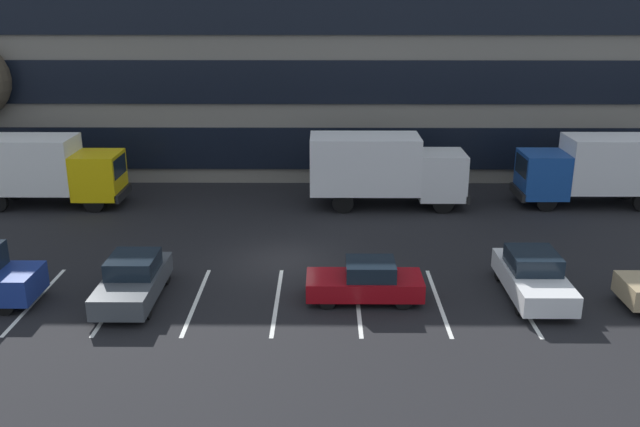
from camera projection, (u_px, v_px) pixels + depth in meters
The scene contains 9 objects.
ground_plane at pixel (283, 260), 27.28m from camera, with size 120.00×120.00×0.00m, color black.
office_building at pixel (298, 42), 42.09m from camera, with size 41.62×13.19×14.40m.
lot_markings at pixel (277, 301), 23.73m from camera, with size 16.94×5.40×0.01m.
box_truck_white at pixel (384, 167), 33.46m from camera, with size 7.69×2.55×3.56m.
box_truck_yellow at pixel (43, 168), 33.59m from camera, with size 7.49×2.48×3.47m.
box_truck_blue at pixel (598, 167), 33.72m from camera, with size 7.45×2.47×3.46m.
sedan_maroon at pixel (366, 282), 23.60m from camera, with size 4.00×1.68×1.43m.
sedan_white at pixel (533, 276), 23.88m from camera, with size 1.86×4.44×1.59m.
sedan_charcoal at pixel (133, 280), 23.61m from camera, with size 1.82×4.34×1.55m.
Camera 1 is at (1.65, -25.33, 10.28)m, focal length 38.40 mm.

